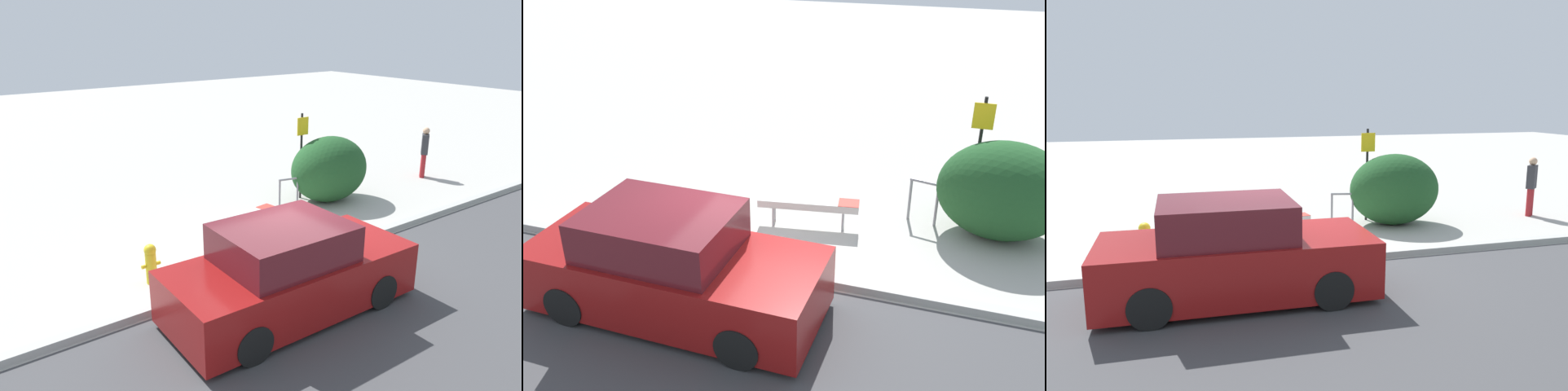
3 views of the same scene
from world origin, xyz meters
TOP-DOWN VIEW (x-y plane):
  - ground_plane at (0.00, 0.00)m, footprint 60.00×60.00m
  - curb at (0.00, 0.00)m, footprint 60.00×0.20m
  - bench at (0.31, 1.68)m, footprint 1.82×0.61m
  - bike_rack at (2.23, 2.48)m, footprint 0.55×0.17m
  - sign_post at (3.05, 2.97)m, footprint 0.36×0.08m
  - fire_hydrant at (-2.22, 0.95)m, footprint 0.36×0.22m
  - shrub_hedge at (3.53, 2.41)m, footprint 2.22×1.65m
  - parked_car_near at (-0.81, -1.26)m, footprint 4.16×1.81m

SIDE VIEW (x-z plane):
  - ground_plane at x=0.00m, z-range 0.00..0.00m
  - curb at x=0.00m, z-range 0.00..0.13m
  - fire_hydrant at x=-2.22m, z-range 0.03..0.79m
  - bench at x=0.31m, z-range 0.19..0.72m
  - bike_rack at x=2.23m, z-range 0.09..0.91m
  - parked_car_near at x=-0.81m, z-range -0.09..1.47m
  - shrub_hedge at x=3.53m, z-range 0.00..1.72m
  - sign_post at x=3.05m, z-range 0.23..2.53m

